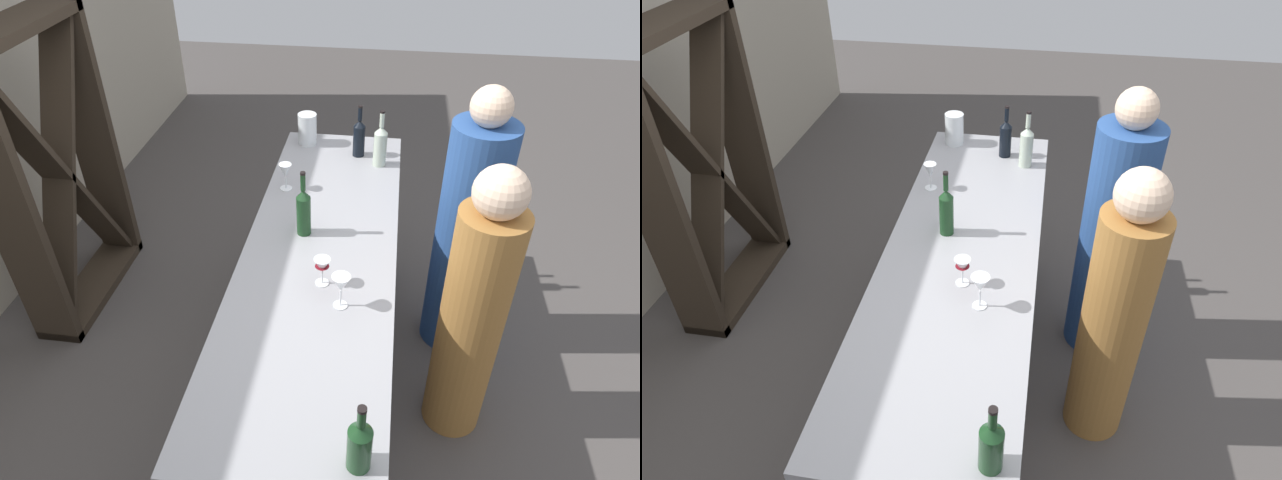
% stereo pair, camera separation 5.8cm
% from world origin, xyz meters
% --- Properties ---
extents(ground_plane, '(12.00, 12.00, 0.00)m').
position_xyz_m(ground_plane, '(0.00, 0.00, 0.00)').
color(ground_plane, '#4C4744').
extents(bar_counter, '(2.41, 0.72, 0.97)m').
position_xyz_m(bar_counter, '(0.00, 0.00, 0.49)').
color(bar_counter, slate).
rests_on(bar_counter, ground).
extents(wine_rack, '(0.99, 0.28, 1.79)m').
position_xyz_m(wine_rack, '(0.57, 1.65, 0.89)').
color(wine_rack, '#33281E').
rests_on(wine_rack, ground).
extents(wine_bottle_leftmost_olive_green, '(0.08, 0.08, 0.29)m').
position_xyz_m(wine_bottle_leftmost_olive_green, '(-1.07, -0.26, 1.08)').
color(wine_bottle_leftmost_olive_green, '#193D1E').
rests_on(wine_bottle_leftmost_olive_green, bar_counter).
extents(wine_bottle_second_left_olive_green, '(0.07, 0.07, 0.34)m').
position_xyz_m(wine_bottle_second_left_olive_green, '(0.11, 0.09, 1.10)').
color(wine_bottle_second_left_olive_green, '#193D1E').
rests_on(wine_bottle_second_left_olive_green, bar_counter).
extents(wine_bottle_center_clear_pale, '(0.08, 0.08, 0.34)m').
position_xyz_m(wine_bottle_center_clear_pale, '(0.85, -0.24, 1.10)').
color(wine_bottle_center_clear_pale, '#B7C6B2').
rests_on(wine_bottle_center_clear_pale, bar_counter).
extents(wine_bottle_second_right_near_black, '(0.07, 0.07, 0.32)m').
position_xyz_m(wine_bottle_second_right_near_black, '(0.95, -0.11, 1.09)').
color(wine_bottle_second_right_near_black, black).
rests_on(wine_bottle_second_right_near_black, bar_counter).
extents(wine_glass_near_left, '(0.08, 0.08, 0.16)m').
position_xyz_m(wine_glass_near_left, '(-0.37, -0.14, 1.09)').
color(wine_glass_near_left, white).
rests_on(wine_glass_near_left, bar_counter).
extents(wine_glass_near_center, '(0.07, 0.07, 0.13)m').
position_xyz_m(wine_glass_near_center, '(-0.24, -0.04, 1.06)').
color(wine_glass_near_center, white).
rests_on(wine_glass_near_center, bar_counter).
extents(wine_glass_near_right, '(0.07, 0.07, 0.15)m').
position_xyz_m(wine_glass_near_right, '(0.51, 0.26, 1.07)').
color(wine_glass_near_right, white).
rests_on(wine_glass_near_right, bar_counter).
extents(water_pitcher, '(0.12, 0.12, 0.20)m').
position_xyz_m(water_pitcher, '(1.06, 0.22, 1.07)').
color(water_pitcher, silver).
rests_on(water_pitcher, bar_counter).
extents(person_left_guest, '(0.36, 0.36, 1.53)m').
position_xyz_m(person_left_guest, '(-0.13, -0.73, 0.73)').
color(person_left_guest, '#9E6B33').
rests_on(person_left_guest, ground).
extents(person_center_guest, '(0.39, 0.39, 1.62)m').
position_xyz_m(person_center_guest, '(0.48, -0.75, 0.75)').
color(person_center_guest, '#284C8C').
rests_on(person_center_guest, ground).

